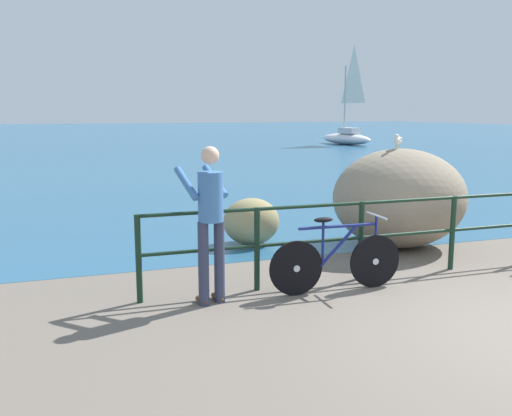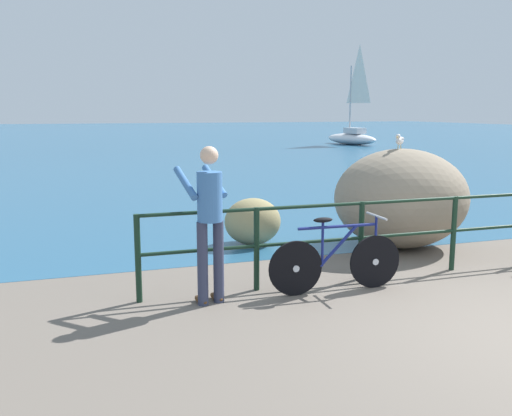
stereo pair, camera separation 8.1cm
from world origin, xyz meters
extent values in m
cube|color=#6B6056|center=(0.00, 20.00, -0.05)|extent=(120.00, 120.00, 0.10)
cube|color=#285B7F|center=(0.00, 48.42, 0.00)|extent=(120.00, 90.00, 0.01)
cylinder|color=black|center=(-3.53, 2.16, 0.51)|extent=(0.07, 0.07, 1.02)
cylinder|color=black|center=(-2.12, 2.16, 0.51)|extent=(0.07, 0.07, 1.02)
cylinder|color=black|center=(-0.71, 2.16, 0.51)|extent=(0.07, 0.07, 1.02)
cylinder|color=black|center=(0.71, 2.16, 0.51)|extent=(0.07, 0.07, 1.02)
cylinder|color=black|center=(0.00, 2.16, 1.00)|extent=(7.05, 0.04, 0.04)
cylinder|color=black|center=(0.00, 2.16, 0.55)|extent=(7.05, 0.04, 0.04)
cylinder|color=black|center=(-1.75, 1.82, 0.33)|extent=(0.66, 0.05, 0.66)
cylinder|color=#B7BCC6|center=(-1.75, 1.82, 0.33)|extent=(0.08, 0.06, 0.08)
cylinder|color=black|center=(-0.71, 1.79, 0.33)|extent=(0.66, 0.05, 0.66)
cylinder|color=#B7BCC6|center=(-0.71, 1.79, 0.33)|extent=(0.08, 0.06, 0.08)
cylinder|color=navy|center=(-1.23, 1.81, 0.80)|extent=(0.99, 0.06, 0.04)
cylinder|color=navy|center=(-1.20, 1.80, 0.57)|extent=(0.50, 0.05, 0.50)
cylinder|color=navy|center=(-1.41, 1.81, 0.59)|extent=(0.03, 0.03, 0.53)
ellipsoid|color=black|center=(-1.41, 1.81, 0.89)|extent=(0.24, 0.11, 0.06)
cylinder|color=navy|center=(-0.71, 1.79, 0.62)|extent=(0.03, 0.03, 0.57)
cylinder|color=#B7BCC6|center=(-0.71, 1.79, 0.90)|extent=(0.04, 0.48, 0.03)
cylinder|color=#333851|center=(-2.86, 1.83, 0.47)|extent=(0.12, 0.12, 0.95)
ellipsoid|color=#513319|center=(-2.87, 1.89, 0.04)|extent=(0.16, 0.28, 0.08)
cylinder|color=#333851|center=(-2.66, 1.88, 0.47)|extent=(0.12, 0.12, 0.95)
ellipsoid|color=#513319|center=(-2.67, 1.94, 0.04)|extent=(0.16, 0.28, 0.08)
cylinder|color=#3F72B2|center=(-2.76, 1.86, 1.23)|extent=(0.28, 0.28, 0.55)
sphere|color=beige|center=(-2.76, 1.86, 1.68)|extent=(0.20, 0.20, 0.20)
cylinder|color=#3F72B2|center=(-2.99, 2.05, 1.36)|extent=(0.19, 0.52, 0.34)
cylinder|color=#3F72B2|center=(-2.64, 2.13, 1.36)|extent=(0.19, 0.52, 0.34)
ellipsoid|color=gray|center=(0.76, 3.55, 0.78)|extent=(2.15, 1.94, 1.57)
ellipsoid|color=#9B8D5E|center=(-1.43, 4.43, 0.38)|extent=(0.92, 0.80, 0.76)
cylinder|color=gold|center=(0.71, 3.54, 1.60)|extent=(0.01, 0.01, 0.06)
cylinder|color=gold|center=(0.68, 3.57, 1.60)|extent=(0.01, 0.01, 0.06)
ellipsoid|color=white|center=(0.69, 3.56, 1.69)|extent=(0.26, 0.26, 0.13)
ellipsoid|color=#9E9EA3|center=(0.71, 3.57, 1.72)|extent=(0.25, 0.25, 0.06)
sphere|color=white|center=(0.61, 3.47, 1.76)|extent=(0.08, 0.08, 0.08)
cone|color=gold|center=(0.57, 3.44, 1.76)|extent=(0.05, 0.05, 0.02)
ellipsoid|color=white|center=(12.85, 28.26, 0.36)|extent=(2.20, 4.58, 0.70)
cube|color=silver|center=(12.91, 27.97, 0.89)|extent=(1.06, 1.44, 0.36)
cylinder|color=#B2B2B7|center=(12.81, 28.46, 2.81)|extent=(0.10, 0.10, 4.20)
pyramid|color=white|center=(12.96, 27.72, 4.38)|extent=(0.40, 1.58, 3.57)
camera|label=1|loc=(-4.27, -4.11, 2.16)|focal=39.66mm
camera|label=2|loc=(-4.19, -4.13, 2.16)|focal=39.66mm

